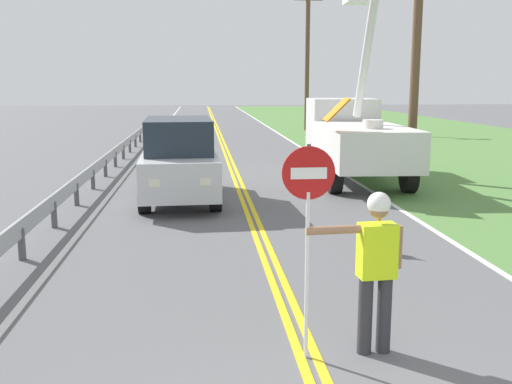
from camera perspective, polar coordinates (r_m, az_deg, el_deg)
name	(u,v)px	position (r m, az deg, el deg)	size (l,w,h in m)	color
grass_verge_right	(507,156)	(26.66, 23.17, 3.26)	(16.00, 110.00, 0.01)	#517F3D
centerline_yellow_left	(227,159)	(23.44, -2.85, 3.21)	(0.11, 110.00, 0.01)	yellow
centerline_yellow_right	(231,159)	(23.45, -2.41, 3.22)	(0.11, 110.00, 0.01)	yellow
edge_line_right	(318,158)	(23.89, 6.04, 3.31)	(0.12, 110.00, 0.01)	silver
edge_line_left	(138,160)	(23.55, -11.43, 3.05)	(0.12, 110.00, 0.01)	silver
flagger_worker	(376,262)	(6.56, 11.55, -6.72)	(1.09, 0.27, 1.83)	#2D2D33
stop_sign_paddle	(308,205)	(6.17, 5.07, -1.30)	(0.56, 0.04, 2.33)	silver
utility_bucket_truck	(353,133)	(18.73, 9.45, 5.65)	(2.93, 6.90, 6.10)	silver
oncoming_suv_nearest	(179,160)	(15.09, -7.48, 3.15)	(2.06, 4.67, 2.10)	silver
utility_pole_near	(416,47)	(19.01, 15.30, 13.47)	(1.80, 0.28, 7.79)	brown
utility_pole_mid	(307,58)	(38.30, 5.00, 12.83)	(1.80, 0.28, 8.75)	brown
traffic_cone_lead	(379,234)	(10.66, 11.84, -4.01)	(0.40, 0.40, 0.70)	orange
guardrail_left_shoulder	(99,166)	(18.41, -14.99, 2.49)	(0.10, 32.00, 0.71)	#9EA0A3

